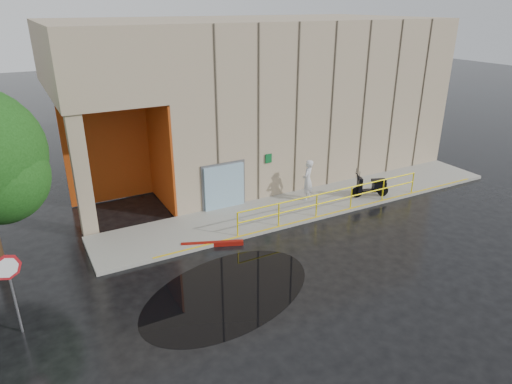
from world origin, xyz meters
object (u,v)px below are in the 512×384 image
scooter (371,181)px  person (308,180)px  stop_sign (9,277)px  red_curb (212,244)px

scooter → person: bearing=178.9°
stop_sign → person: bearing=23.1°
stop_sign → red_curb: size_ratio=1.06×
person → red_curb: bearing=-20.6°
person → stop_sign: stop_sign is taller
scooter → red_curb: scooter is taller
person → red_curb: size_ratio=0.81×
scooter → red_curb: 8.53m
scooter → red_curb: bearing=-154.8°
person → red_curb: (-5.61, -1.77, -1.03)m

